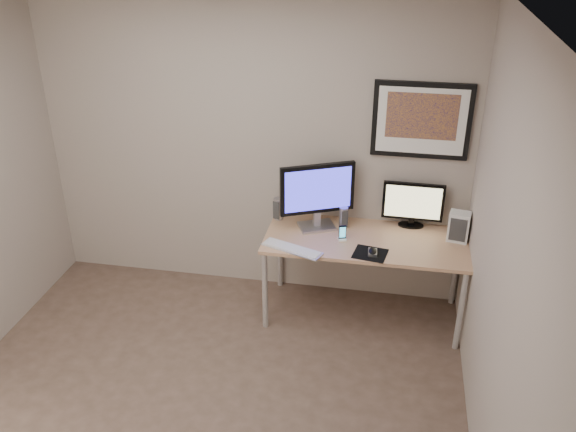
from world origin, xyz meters
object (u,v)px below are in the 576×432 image
(monitor_large, at_px, (317,193))
(framed_art, at_px, (421,121))
(desk, at_px, (365,246))
(speaker_right, at_px, (343,217))
(phone_dock, at_px, (342,233))
(fan_unit, at_px, (459,227))
(keyboard, at_px, (292,249))
(speaker_left, at_px, (278,209))
(monitor_tv, at_px, (413,204))

(monitor_large, bearing_deg, framed_art, -9.00)
(desk, xyz_separation_m, speaker_right, (-0.20, 0.17, 0.15))
(monitor_large, relative_size, phone_dock, 4.39)
(speaker_right, xyz_separation_m, phone_dock, (0.02, -0.23, -0.02))
(framed_art, xyz_separation_m, fan_unit, (0.36, -0.22, -0.77))
(speaker_right, height_order, phone_dock, speaker_right)
(phone_dock, height_order, keyboard, phone_dock)
(speaker_left, bearing_deg, phone_dock, -9.32)
(monitor_large, distance_m, speaker_left, 0.41)
(monitor_tv, distance_m, fan_unit, 0.41)
(keyboard, bearing_deg, framed_art, 54.37)
(desk, distance_m, monitor_tv, 0.52)
(monitor_large, height_order, keyboard, monitor_large)
(monitor_tv, relative_size, speaker_left, 2.60)
(desk, bearing_deg, monitor_tv, 38.97)
(framed_art, distance_m, phone_dock, 1.06)
(framed_art, distance_m, speaker_left, 1.37)
(monitor_tv, bearing_deg, speaker_left, -175.63)
(monitor_large, distance_m, monitor_tv, 0.79)
(speaker_right, bearing_deg, keyboard, -150.78)
(framed_art, bearing_deg, keyboard, -145.93)
(keyboard, bearing_deg, monitor_tv, 52.17)
(framed_art, bearing_deg, speaker_left, -173.94)
(monitor_large, relative_size, monitor_tv, 1.16)
(monitor_tv, relative_size, phone_dock, 3.78)
(monitor_large, xyz_separation_m, keyboard, (-0.13, -0.39, -0.30))
(monitor_large, xyz_separation_m, fan_unit, (1.12, -0.01, -0.19))
(monitor_tv, relative_size, keyboard, 1.01)
(monitor_tv, bearing_deg, speaker_right, -167.64)
(monitor_tv, distance_m, phone_dock, 0.65)
(framed_art, relative_size, speaker_right, 4.26)
(desk, relative_size, speaker_left, 8.46)
(monitor_large, height_order, fan_unit, monitor_large)
(desk, height_order, fan_unit, fan_unit)
(fan_unit, bearing_deg, framed_art, 158.76)
(desk, distance_m, phone_dock, 0.23)
(speaker_left, xyz_separation_m, speaker_right, (0.55, -0.04, -0.01))
(desk, bearing_deg, keyboard, -153.32)
(monitor_tv, bearing_deg, desk, -140.15)
(fan_unit, bearing_deg, keyboard, -152.53)
(desk, bearing_deg, phone_dock, -163.39)
(monitor_tv, xyz_separation_m, fan_unit, (0.36, -0.17, -0.08))
(desk, bearing_deg, speaker_right, 139.54)
(speaker_right, relative_size, fan_unit, 0.72)
(speaker_left, distance_m, speaker_right, 0.55)
(desk, height_order, monitor_large, monitor_large)
(speaker_left, relative_size, fan_unit, 0.78)
(speaker_right, relative_size, keyboard, 0.36)
(monitor_large, relative_size, keyboard, 1.18)
(keyboard, distance_m, fan_unit, 1.32)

